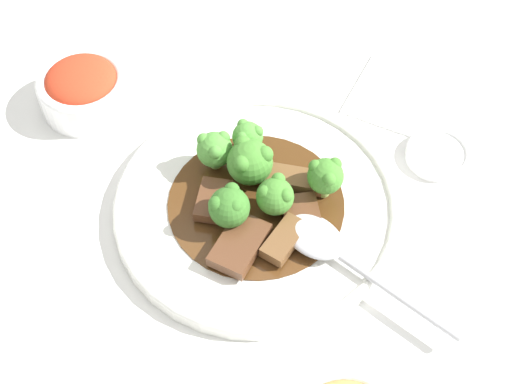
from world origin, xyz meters
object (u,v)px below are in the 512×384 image
Objects in this scene: beef_strip_0 at (240,245)px; broccoli_floret_5 at (276,195)px; broccoli_floret_4 at (326,176)px; beef_strip_3 at (301,214)px; main_plate at (256,206)px; beef_strip_2 at (293,179)px; side_bowl_kimchi at (83,88)px; broccoli_floret_1 at (215,149)px; broccoli_floret_0 at (250,161)px; broccoli_floret_2 at (229,207)px; broccoli_floret_3 at (248,136)px; serving_spoon at (324,244)px; beef_strip_4 at (284,240)px; sauce_dish at (438,154)px; beef_strip_1 at (213,201)px.

beef_strip_0 is 0.06m from broccoli_floret_5.
beef_strip_3 is at bearing -6.69° from broccoli_floret_4.
beef_strip_2 reaches higher than main_plate.
broccoli_floret_5 is 0.41× the size of side_bowl_kimchi.
side_bowl_kimchi is (-0.01, -0.19, -0.02)m from broccoli_floret_1.
side_bowl_kimchi is at bearing -94.95° from broccoli_floret_5.
broccoli_floret_5 reaches higher than beef_strip_0.
main_plate is at bearing -50.28° from broccoli_floret_4.
side_bowl_kimchi is (0.02, -0.27, 0.00)m from beef_strip_2.
broccoli_floret_0 is 0.06m from broccoli_floret_2.
main_plate is at bearing 39.35° from broccoli_floret_3.
serving_spoon is (0.03, 0.11, -0.02)m from broccoli_floret_0.
broccoli_floret_1 is at bearing -112.48° from beef_strip_4.
sauce_dish is at bearing 146.30° from broccoli_floret_5.
beef_strip_0 is 0.65× the size of side_bowl_kimchi.
main_plate is 0.25m from side_bowl_kimchi.
broccoli_floret_2 is at bearing 75.72° from side_bowl_kimchi.
broccoli_floret_3 is (-0.11, -0.06, 0.02)m from beef_strip_0.
broccoli_floret_4 is at bearing 107.66° from broccoli_floret_0.
main_plate is 0.05m from broccoli_floret_2.
broccoli_floret_1 is 0.25m from sauce_dish.
serving_spoon is (-0.02, 0.04, 0.00)m from beef_strip_4.
sauce_dish is (-0.12, 0.08, -0.04)m from broccoli_floret_4.
beef_strip_1 is 0.08m from beef_strip_4.
broccoli_floret_3 is at bearing -94.08° from broccoli_floret_4.
serving_spoon is (0.03, 0.15, -0.02)m from broccoli_floret_1.
side_bowl_kimchi reaches higher than sauce_dish.
beef_strip_1 is at bearing -91.68° from beef_strip_4.
broccoli_floret_0 is 1.20× the size of broccoli_floret_5.
beef_strip_0 reaches higher than sauce_dish.
beef_strip_2 is (-0.10, 0.00, -0.00)m from beef_strip_0.
beef_strip_1 is 0.55× the size of side_bowl_kimchi.
beef_strip_3 is 1.36× the size of broccoli_floret_5.
beef_strip_3 is at bearing 63.74° from broccoli_floret_3.
broccoli_floret_3 reaches higher than beef_strip_1.
serving_spoon is at bearing 81.52° from main_plate.
broccoli_floret_1 is 1.04× the size of broccoli_floret_5.
broccoli_floret_0 is at bearing -46.43° from sauce_dish.
beef_strip_3 is 0.07m from broccoli_floret_0.
broccoli_floret_4 is (-0.07, 0.09, 0.02)m from beef_strip_1.
broccoli_floret_5 reaches higher than beef_strip_1.
broccoli_floret_1 reaches higher than broccoli_floret_3.
side_bowl_kimchi is at bearing -90.96° from broccoli_floret_0.
broccoli_floret_1 is (-0.05, -0.11, 0.02)m from beef_strip_4.
broccoli_floret_5 is (-0.00, 0.02, 0.03)m from main_plate.
beef_strip_0 is at bearing -20.27° from broccoli_floret_4.
main_plate is 4.19× the size of sauce_dish.
broccoli_floret_4 reaches higher than serving_spoon.
beef_strip_4 is 0.08m from broccoli_floret_4.
broccoli_floret_0 reaches higher than broccoli_floret_3.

